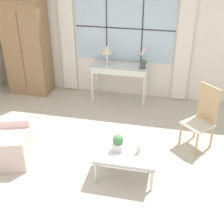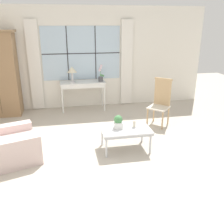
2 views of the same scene
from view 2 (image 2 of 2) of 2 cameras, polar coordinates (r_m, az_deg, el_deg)
ground_plane at (r=4.78m, az=-3.42°, el=-9.74°), size 14.00×14.00×0.00m
wall_back_windowed at (r=7.24m, az=-6.93°, el=11.98°), size 7.20×0.14×2.80m
console_table at (r=7.03m, az=-6.72°, el=6.18°), size 1.24×0.52×0.81m
table_lamp at (r=6.89m, az=-9.13°, el=9.35°), size 0.26×0.26×0.44m
potted_orchid at (r=6.97m, az=-2.60°, el=8.37°), size 0.17×0.13×0.47m
armchair_upholstered at (r=4.87m, az=-22.13°, el=-7.17°), size 1.07×1.13×0.82m
side_chair_wooden at (r=6.08m, az=11.08°, el=2.75°), size 0.62×0.62×1.13m
coffee_table at (r=4.83m, az=3.13°, el=-4.27°), size 0.94×0.62×0.44m
potted_plant_small at (r=4.76m, az=1.41°, el=-2.26°), size 0.16×0.16×0.26m
pillar_candle at (r=4.84m, az=5.08°, el=-2.80°), size 0.08×0.08×0.15m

